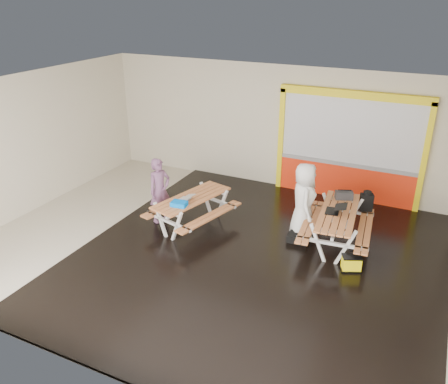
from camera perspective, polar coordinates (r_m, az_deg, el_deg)
The scene contains 14 objects.
room at distance 9.68m, azimuth -2.31°, elevation 2.10°, with size 10.02×8.02×3.52m.
deck at distance 10.00m, azimuth 4.27°, elevation -8.29°, with size 7.50×7.98×0.05m, color black.
kiosk at distance 12.64m, azimuth 15.18°, elevation 5.12°, with size 3.88×0.16×3.00m.
picnic_table_left at distance 10.99m, azimuth -3.98°, elevation -1.55°, with size 1.86×2.34×0.82m.
picnic_table_right at distance 10.50m, azimuth 13.89°, elevation -3.33°, with size 1.68×2.31×0.87m.
person_left at distance 11.25m, azimuth -7.96°, elevation 0.20°, with size 0.59×0.39×1.62m, color #6B4465.
person_right at distance 10.66m, azimuth 9.86°, elevation -1.06°, with size 0.88×0.57×1.80m, color white.
laptop_left at distance 10.72m, azimuth -4.81°, elevation -0.81°, with size 0.39×0.36×0.16m.
laptop_right at distance 10.33m, azimuth 13.63°, elevation -2.13°, with size 0.49×0.44×0.19m.
blue_pouch at distance 10.48m, azimuth -5.59°, elevation -1.46°, with size 0.35×0.25×0.10m, color blue.
toolbox at distance 11.01m, azimuth 14.65°, elevation -0.39°, with size 0.45×0.33×0.23m.
backpack at distance 11.26m, azimuth 17.24°, elevation -1.07°, with size 0.34×0.28×0.48m.
dark_case at distance 10.67m, azimuth 9.20°, elevation -5.63°, with size 0.47×0.35×0.18m, color black.
fluke_bag at distance 9.84m, azimuth 15.49°, elevation -8.53°, with size 0.46×0.39×0.34m.
Camera 1 is at (4.24, -7.91, 5.36)m, focal length 36.90 mm.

